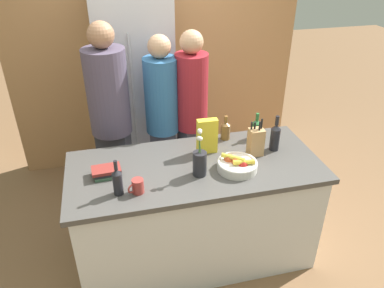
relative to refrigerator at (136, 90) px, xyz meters
The scene contains 17 objects.
ground_plane 1.67m from the refrigerator, 77.92° to the right, with size 14.00×14.00×0.00m, color brown.
kitchen_island 1.45m from the refrigerator, 77.92° to the right, with size 1.86×0.83×0.88m.
back_wall_wood 0.56m from the refrigerator, 51.88° to the left, with size 3.06×0.12×2.60m.
refrigerator is the anchor object (origin of this frame).
fruit_bowl 1.55m from the refrigerator, 68.87° to the right, with size 0.29×0.29×0.11m.
knife_block 1.49m from the refrigerator, 59.24° to the right, with size 0.11×0.09×0.29m.
flower_vase 1.47m from the refrigerator, 78.94° to the right, with size 0.10×0.10×0.36m.
cereal_box 1.23m from the refrigerator, 70.33° to the right, with size 0.16×0.06×0.28m.
coffee_mug 1.56m from the refrigerator, 96.04° to the right, with size 0.11×0.08×0.10m.
book_stack 1.35m from the refrigerator, 105.30° to the right, with size 0.21×0.15×0.06m.
bottle_oil 1.56m from the refrigerator, 53.19° to the right, with size 0.08×0.08×0.29m.
bottle_vinegar 1.56m from the refrigerator, 100.60° to the right, with size 0.06×0.06×0.25m.
bottle_wine 1.35m from the refrigerator, 50.20° to the right, with size 0.07×0.07×0.22m.
bottle_water 1.17m from the refrigerator, 58.16° to the right, with size 0.08×0.08×0.20m.
person_at_sink 0.66m from the refrigerator, 114.80° to the right, with size 0.35×0.35×1.79m.
person_in_blue 0.59m from the refrigerator, 73.51° to the right, with size 0.29×0.29×1.66m.
person_in_red_tee 0.73m from the refrigerator, 54.09° to the right, with size 0.29×0.29×1.69m.
Camera 1 is at (-0.57, -2.22, 2.40)m, focal length 35.00 mm.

